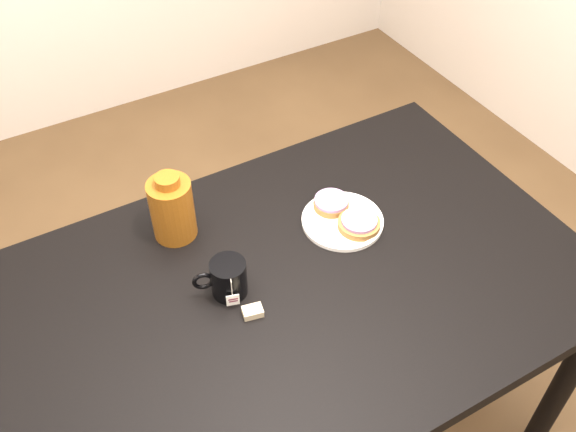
{
  "coord_description": "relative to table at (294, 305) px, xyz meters",
  "views": [
    {
      "loc": [
        -0.49,
        -0.82,
        1.92
      ],
      "look_at": [
        0.07,
        0.15,
        0.81
      ],
      "focal_mm": 40.0,
      "sensor_mm": 36.0,
      "label": 1
    }
  ],
  "objects": [
    {
      "name": "table",
      "position": [
        0.0,
        0.0,
        0.0
      ],
      "size": [
        1.4,
        0.9,
        0.75
      ],
      "color": "black",
      "rests_on": "ground_plane"
    },
    {
      "name": "plate",
      "position": [
        0.21,
        0.11,
        0.09
      ],
      "size": [
        0.21,
        0.21,
        0.02
      ],
      "color": "white",
      "rests_on": "table"
    },
    {
      "name": "bagel_back",
      "position": [
        0.21,
        0.17,
        0.11
      ],
      "size": [
        0.1,
        0.1,
        0.03
      ],
      "color": "brown",
      "rests_on": "plate"
    },
    {
      "name": "bagel_front",
      "position": [
        0.23,
        0.07,
        0.11
      ],
      "size": [
        0.12,
        0.12,
        0.03
      ],
      "color": "brown",
      "rests_on": "plate"
    },
    {
      "name": "mug",
      "position": [
        -0.14,
        0.05,
        0.13
      ],
      "size": [
        0.13,
        0.1,
        0.09
      ],
      "rotation": [
        0.0,
        0.0,
        -0.28
      ],
      "color": "black",
      "rests_on": "table"
    },
    {
      "name": "teabag_pouch",
      "position": [
        -0.13,
        -0.03,
        0.09
      ],
      "size": [
        0.05,
        0.04,
        0.02
      ],
      "primitive_type": "cube",
      "rotation": [
        0.0,
        0.0,
        -0.21
      ],
      "color": "#C6B793",
      "rests_on": "table"
    },
    {
      "name": "bagel_package",
      "position": [
        -0.18,
        0.29,
        0.17
      ],
      "size": [
        0.13,
        0.13,
        0.19
      ],
      "rotation": [
        0.0,
        0.0,
        0.21
      ],
      "color": "#61300C",
      "rests_on": "table"
    }
  ]
}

